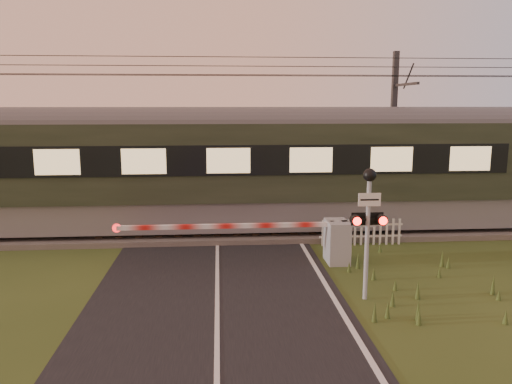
{
  "coord_description": "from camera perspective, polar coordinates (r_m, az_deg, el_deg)",
  "views": [
    {
      "loc": [
        0.08,
        -10.81,
        4.57
      ],
      "look_at": [
        1.13,
        3.2,
        2.06
      ],
      "focal_mm": 35.0,
      "sensor_mm": 36.0,
      "label": 1
    }
  ],
  "objects": [
    {
      "name": "picket_fence",
      "position": [
        16.61,
        11.94,
        -4.5
      ],
      "size": [
        2.74,
        0.07,
        0.86
      ],
      "color": "silver",
      "rests_on": "ground"
    },
    {
      "name": "road",
      "position": [
        11.52,
        -4.38,
        -13.21
      ],
      "size": [
        6.0,
        140.0,
        0.03
      ],
      "color": "black",
      "rests_on": "ground"
    },
    {
      "name": "overhead_wires",
      "position": [
        17.35,
        -4.7,
        13.92
      ],
      "size": [
        120.0,
        0.62,
        0.62
      ],
      "color": "black",
      "rests_on": "ground"
    },
    {
      "name": "crossing_signal",
      "position": [
        11.71,
        12.71,
        -2.08
      ],
      "size": [
        0.79,
        0.34,
        3.11
      ],
      "color": "gray",
      "rests_on": "ground"
    },
    {
      "name": "track_bed",
      "position": [
        17.89,
        -4.43,
        -4.48
      ],
      "size": [
        140.0,
        3.4,
        0.39
      ],
      "color": "#47423D",
      "rests_on": "ground"
    },
    {
      "name": "ground",
      "position": [
        11.74,
        -4.46,
        -12.8
      ],
      "size": [
        160.0,
        160.0,
        0.0
      ],
      "primitive_type": "plane",
      "color": "#324319",
      "rests_on": "ground"
    },
    {
      "name": "catenary_mast",
      "position": [
        20.77,
        15.42,
        6.6
      ],
      "size": [
        0.21,
        2.45,
        6.57
      ],
      "color": "#2D2D30",
      "rests_on": "ground"
    },
    {
      "name": "boom_gate",
      "position": [
        14.61,
        7.95,
        -5.37
      ],
      "size": [
        7.49,
        0.95,
        1.26
      ],
      "color": "gray",
      "rests_on": "ground"
    }
  ]
}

